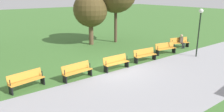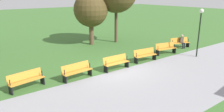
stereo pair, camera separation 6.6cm
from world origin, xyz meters
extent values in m
plane|color=#3D6B2D|center=(0.00, 0.00, 0.00)|extent=(120.00, 120.00, 0.00)
cube|color=#939399|center=(0.00, 3.16, 0.00)|extent=(31.14, 6.10, 0.01)
cube|color=orange|center=(-8.11, -1.10, 0.45)|extent=(1.87, 0.91, 0.04)
cube|color=orange|center=(-8.16, -1.29, 0.69)|extent=(1.78, 0.59, 0.40)
cube|color=black|center=(-8.93, -0.87, 0.21)|extent=(0.16, 0.38, 0.43)
cylinder|color=black|center=(-8.92, -0.85, 0.61)|extent=(0.05, 0.05, 0.30)
cube|color=black|center=(-7.29, -1.32, 0.21)|extent=(0.16, 0.38, 0.43)
cylinder|color=black|center=(-7.28, -1.30, 0.61)|extent=(0.05, 0.05, 0.30)
cube|color=orange|center=(-5.44, -0.49, 0.45)|extent=(1.87, 0.76, 0.04)
cube|color=orange|center=(-5.48, -0.69, 0.69)|extent=(1.81, 0.43, 0.40)
cube|color=black|center=(-6.28, -0.34, 0.21)|extent=(0.13, 0.38, 0.43)
cylinder|color=black|center=(-6.27, -0.32, 0.61)|extent=(0.05, 0.05, 0.30)
cube|color=black|center=(-4.60, -0.64, 0.21)|extent=(0.13, 0.38, 0.43)
cylinder|color=black|center=(-4.60, -0.62, 0.61)|extent=(0.05, 0.05, 0.30)
cube|color=orange|center=(-2.73, -0.12, 0.45)|extent=(1.85, 0.60, 0.04)
cube|color=orange|center=(-2.75, -0.32, 0.69)|extent=(1.82, 0.27, 0.40)
cube|color=black|center=(-3.58, -0.05, 0.21)|extent=(0.09, 0.38, 0.43)
cylinder|color=black|center=(-3.58, -0.03, 0.61)|extent=(0.05, 0.05, 0.30)
cube|color=black|center=(-1.88, -0.20, 0.21)|extent=(0.09, 0.38, 0.43)
cylinder|color=black|center=(-1.88, -0.18, 0.61)|extent=(0.05, 0.05, 0.30)
cube|color=orange|center=(0.00, 0.00, 0.45)|extent=(1.82, 0.44, 0.04)
cube|color=orange|center=(0.00, -0.20, 0.69)|extent=(1.82, 0.10, 0.40)
cube|color=black|center=(-0.85, 0.00, 0.21)|extent=(0.06, 0.37, 0.43)
cylinder|color=black|center=(-0.85, 0.02, 0.61)|extent=(0.04, 0.04, 0.30)
cube|color=black|center=(0.85, 0.00, 0.21)|extent=(0.06, 0.37, 0.43)
cylinder|color=black|center=(0.85, 0.02, 0.61)|extent=(0.04, 0.04, 0.30)
cube|color=orange|center=(2.73, -0.12, 0.45)|extent=(1.85, 0.60, 0.04)
cube|color=orange|center=(2.75, -0.32, 0.69)|extent=(1.82, 0.27, 0.40)
cube|color=black|center=(1.88, -0.20, 0.21)|extent=(0.09, 0.38, 0.43)
cylinder|color=black|center=(1.88, -0.18, 0.61)|extent=(0.05, 0.05, 0.30)
cube|color=black|center=(3.58, -0.05, 0.21)|extent=(0.09, 0.38, 0.43)
cylinder|color=black|center=(3.58, -0.03, 0.61)|extent=(0.05, 0.05, 0.30)
cube|color=orange|center=(5.44, -0.49, 0.45)|extent=(1.87, 0.76, 0.04)
cube|color=orange|center=(5.48, -0.69, 0.69)|extent=(1.81, 0.43, 0.40)
cube|color=black|center=(4.60, -0.64, 0.21)|extent=(0.13, 0.38, 0.43)
cylinder|color=black|center=(4.60, -0.62, 0.61)|extent=(0.05, 0.05, 0.30)
cube|color=black|center=(6.28, -0.34, 0.21)|extent=(0.13, 0.38, 0.43)
cylinder|color=black|center=(6.27, -0.32, 0.61)|extent=(0.05, 0.05, 0.30)
cube|color=#4C4238|center=(-8.23, -1.08, 0.70)|extent=(0.36, 0.28, 0.50)
sphere|color=tan|center=(-8.22, -1.07, 1.09)|extent=(0.22, 0.22, 0.22)
cylinder|color=#23232D|center=(-8.27, -0.89, 0.43)|extent=(0.22, 0.38, 0.13)
cylinder|color=#23232D|center=(-8.22, -0.71, 0.21)|extent=(0.14, 0.14, 0.43)
cylinder|color=#23232D|center=(-8.09, -0.93, 0.43)|extent=(0.22, 0.38, 0.13)
cylinder|color=#23232D|center=(-8.04, -0.76, 0.21)|extent=(0.14, 0.14, 0.43)
cylinder|color=#4C3828|center=(-4.98, -6.43, 1.78)|extent=(0.28, 0.28, 3.57)
cylinder|color=brown|center=(-2.51, -7.05, 1.12)|extent=(0.43, 0.43, 2.23)
sphere|color=#4C3D1E|center=(-2.51, -7.05, 3.26)|extent=(3.16, 3.16, 3.16)
cylinder|color=black|center=(-6.77, 1.40, 1.67)|extent=(0.10, 0.10, 3.34)
sphere|color=white|center=(-6.77, 1.40, 3.48)|extent=(0.32, 0.32, 0.32)
camera|label=1|loc=(8.18, 10.25, 4.76)|focal=34.72mm
camera|label=2|loc=(8.13, 10.29, 4.76)|focal=34.72mm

